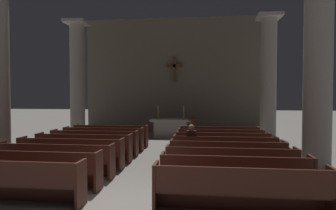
# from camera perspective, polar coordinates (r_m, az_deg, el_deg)

# --- Properties ---
(ground_plane) EXTENTS (80.00, 80.00, 0.00)m
(ground_plane) POSITION_cam_1_polar(r_m,az_deg,el_deg) (6.22, -9.87, -19.55)
(ground_plane) COLOR gray
(pew_left_row_1) EXTENTS (3.35, 0.50, 0.95)m
(pew_left_row_1) POSITION_cam_1_polar(r_m,az_deg,el_deg) (7.08, -29.55, -13.02)
(pew_left_row_1) COLOR #4C2319
(pew_left_row_1) RESTS_ON ground
(pew_left_row_2) EXTENTS (3.35, 0.50, 0.95)m
(pew_left_row_2) POSITION_cam_1_polar(r_m,az_deg,el_deg) (7.89, -25.16, -11.43)
(pew_left_row_2) COLOR #4C2319
(pew_left_row_2) RESTS_ON ground
(pew_left_row_3) EXTENTS (3.35, 0.50, 0.95)m
(pew_left_row_3) POSITION_cam_1_polar(r_m,az_deg,el_deg) (8.73, -21.63, -10.10)
(pew_left_row_3) COLOR #4C2319
(pew_left_row_3) RESTS_ON ground
(pew_left_row_4) EXTENTS (3.35, 0.50, 0.95)m
(pew_left_row_4) POSITION_cam_1_polar(r_m,az_deg,el_deg) (9.61, -18.76, -8.97)
(pew_left_row_4) COLOR #4C2319
(pew_left_row_4) RESTS_ON ground
(pew_left_row_5) EXTENTS (3.35, 0.50, 0.95)m
(pew_left_row_5) POSITION_cam_1_polar(r_m,az_deg,el_deg) (10.50, -16.39, -8.02)
(pew_left_row_5) COLOR #4C2319
(pew_left_row_5) RESTS_ON ground
(pew_left_row_6) EXTENTS (3.35, 0.50, 0.95)m
(pew_left_row_6) POSITION_cam_1_polar(r_m,az_deg,el_deg) (11.42, -14.40, -7.21)
(pew_left_row_6) COLOR #4C2319
(pew_left_row_6) RESTS_ON ground
(pew_left_row_7) EXTENTS (3.35, 0.50, 0.95)m
(pew_left_row_7) POSITION_cam_1_polar(r_m,az_deg,el_deg) (12.35, -12.72, -6.51)
(pew_left_row_7) COLOR #4C2319
(pew_left_row_7) RESTS_ON ground
(pew_left_row_8) EXTENTS (3.35, 0.50, 0.95)m
(pew_left_row_8) POSITION_cam_1_polar(r_m,az_deg,el_deg) (13.29, -11.27, -5.91)
(pew_left_row_8) COLOR #4C2319
(pew_left_row_8) RESTS_ON ground
(pew_right_row_1) EXTENTS (3.35, 0.50, 0.95)m
(pew_right_row_1) POSITION_cam_1_polar(r_m,az_deg,el_deg) (5.84, 14.29, -16.05)
(pew_right_row_1) COLOR #4C2319
(pew_right_row_1) RESTS_ON ground
(pew_right_row_2) EXTENTS (3.35, 0.50, 0.95)m
(pew_right_row_2) POSITION_cam_1_polar(r_m,az_deg,el_deg) (6.79, 13.15, -13.47)
(pew_right_row_2) COLOR #4C2319
(pew_right_row_2) RESTS_ON ground
(pew_right_row_3) EXTENTS (3.35, 0.50, 0.95)m
(pew_right_row_3) POSITION_cam_1_polar(r_m,az_deg,el_deg) (7.76, 12.30, -11.52)
(pew_right_row_3) COLOR #4C2319
(pew_right_row_3) RESTS_ON ground
(pew_right_row_4) EXTENTS (3.35, 0.50, 0.95)m
(pew_right_row_4) POSITION_cam_1_polar(r_m,az_deg,el_deg) (8.73, 11.66, -10.00)
(pew_right_row_4) COLOR #4C2319
(pew_right_row_4) RESTS_ON ground
(pew_right_row_5) EXTENTS (3.35, 0.50, 0.95)m
(pew_right_row_5) POSITION_cam_1_polar(r_m,az_deg,el_deg) (9.71, 11.14, -8.79)
(pew_right_row_5) COLOR #4C2319
(pew_right_row_5) RESTS_ON ground
(pew_right_row_6) EXTENTS (3.35, 0.50, 0.95)m
(pew_right_row_6) POSITION_cam_1_polar(r_m,az_deg,el_deg) (10.69, 10.73, -7.80)
(pew_right_row_6) COLOR #4C2319
(pew_right_row_6) RESTS_ON ground
(pew_right_row_7) EXTENTS (3.35, 0.50, 0.95)m
(pew_right_row_7) POSITION_cam_1_polar(r_m,az_deg,el_deg) (11.68, 10.38, -6.98)
(pew_right_row_7) COLOR #4C2319
(pew_right_row_7) RESTS_ON ground
(pew_right_row_8) EXTENTS (3.35, 0.50, 0.95)m
(pew_right_row_8) POSITION_cam_1_polar(r_m,az_deg,el_deg) (12.67, 10.09, -6.28)
(pew_right_row_8) COLOR #4C2319
(pew_right_row_8) RESTS_ON ground
(column_right_nearest) EXTENTS (1.15, 1.15, 6.22)m
(column_right_nearest) POSITION_cam_1_polar(r_m,az_deg,el_deg) (9.20, 27.58, 6.37)
(column_right_nearest) COLOR #ADA89E
(column_right_nearest) RESTS_ON ground
(column_left_second) EXTENTS (1.15, 1.15, 6.22)m
(column_left_second) POSITION_cam_1_polar(r_m,az_deg,el_deg) (16.06, -17.54, 4.48)
(column_left_second) COLOR #ADA89E
(column_left_second) RESTS_ON ground
(column_right_second) EXTENTS (1.15, 1.15, 6.22)m
(column_right_second) POSITION_cam_1_polar(r_m,az_deg,el_deg) (15.01, 19.30, 4.65)
(column_right_second) COLOR #ADA89E
(column_right_second) RESTS_ON ground
(altar) EXTENTS (2.20, 0.90, 1.01)m
(altar) POSITION_cam_1_polar(r_m,az_deg,el_deg) (15.60, 0.55, -4.51)
(altar) COLOR #A8A399
(altar) RESTS_ON ground
(candlestick_left) EXTENTS (0.16, 0.16, 0.72)m
(candlestick_left) POSITION_cam_1_polar(r_m,az_deg,el_deg) (15.63, -2.00, -1.90)
(candlestick_left) COLOR #B79338
(candlestick_left) RESTS_ON altar
(candlestick_right) EXTENTS (0.16, 0.16, 0.72)m
(candlestick_right) POSITION_cam_1_polar(r_m,az_deg,el_deg) (15.48, 3.13, -1.93)
(candlestick_right) COLOR #B79338
(candlestick_right) RESTS_ON altar
(apse_with_cross) EXTENTS (11.06, 0.43, 7.01)m
(apse_with_cross) POSITION_cam_1_polar(r_m,az_deg,el_deg) (17.78, 1.34, 5.86)
(apse_with_cross) COLOR #706656
(apse_with_cross) RESTS_ON ground
(lectern) EXTENTS (0.44, 0.36, 1.15)m
(lectern) POSITION_cam_1_polar(r_m,az_deg,el_deg) (14.33, 4.82, -5.03)
(lectern) COLOR #4C2319
(lectern) RESTS_ON ground
(lone_worshipper) EXTENTS (0.32, 0.43, 1.32)m
(lone_worshipper) POSITION_cam_1_polar(r_m,az_deg,el_deg) (9.69, 4.67, -7.50)
(lone_worshipper) COLOR #26262B
(lone_worshipper) RESTS_ON ground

